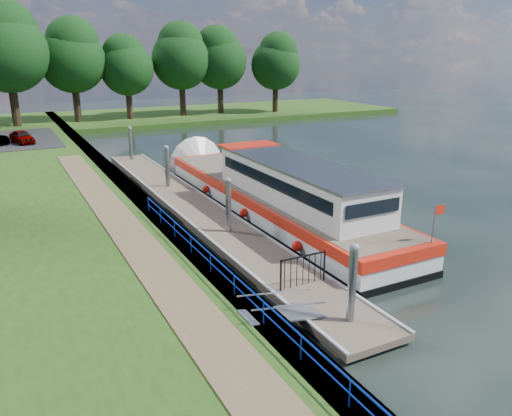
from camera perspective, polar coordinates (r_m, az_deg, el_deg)
ground at (r=16.54m, az=9.50°, el=-12.97°), size 160.00×160.00×0.00m
bank_edge at (r=28.13m, az=-13.37°, el=0.61°), size 1.10×90.00×0.78m
far_bank at (r=67.07m, az=-9.26°, el=10.38°), size 60.00×18.00×0.60m
footpath at (r=21.13m, az=-13.51°, el=-3.87°), size 1.60×40.00×0.05m
blue_fence at (r=17.00m, az=-3.94°, el=-6.90°), size 0.04×18.04×0.72m
pontoon at (r=27.06m, az=-7.05°, el=-0.16°), size 2.50×30.00×0.56m
mooring_piles at (r=26.75m, az=-7.14°, el=2.08°), size 0.30×27.30×3.55m
gangway at (r=15.68m, az=2.95°, el=-11.92°), size 2.58×1.00×0.92m
gate_panel at (r=17.61m, az=5.41°, el=-6.62°), size 1.85×0.05×1.15m
barge at (r=26.80m, az=1.32°, el=1.82°), size 4.36×21.15×4.78m
horizon_trees at (r=60.37m, az=-21.40°, el=15.97°), size 54.38×10.03×12.87m
car_a at (r=47.20m, az=-25.19°, el=7.38°), size 2.11×3.47×1.10m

